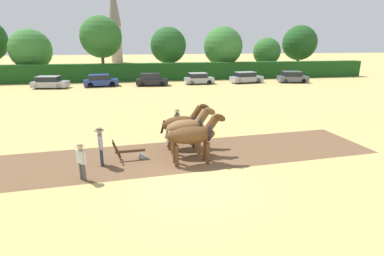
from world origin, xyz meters
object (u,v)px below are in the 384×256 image
(parked_car_center, at_px, (199,79))
(tree_right, at_px, (267,52))
(plow, at_px, (133,153))
(parked_car_center_left, at_px, (152,80))
(draft_horse_lead_right, at_px, (188,128))
(tree_center, at_px, (168,45))
(draft_horse_trail_left, at_px, (183,124))
(parked_car_right, at_px, (292,77))
(farmer_at_plow, at_px, (100,144))
(farmer_onlooker_left, at_px, (81,160))
(tree_center_left, at_px, (101,37))
(tree_center_right, at_px, (223,46))
(farmer_beside_team, at_px, (177,121))
(tree_left, at_px, (31,50))
(parked_car_far_left, at_px, (50,82))
(church_spire, at_px, (115,19))
(tree_far_right, at_px, (300,43))
(parked_car_left, at_px, (100,81))
(parked_car_center_right, at_px, (246,77))
(draft_horse_lead_left, at_px, (194,135))

(parked_car_center, bearing_deg, tree_right, 31.35)
(tree_right, relative_size, plow, 3.66)
(parked_car_center_left, bearing_deg, draft_horse_lead_right, -84.34)
(tree_right, distance_m, parked_car_center_left, 21.82)
(tree_center, height_order, draft_horse_trail_left, tree_center)
(parked_car_right, bearing_deg, parked_car_center, -174.42)
(farmer_at_plow, distance_m, farmer_onlooker_left, 1.57)
(farmer_at_plow, bearing_deg, farmer_onlooker_left, -122.41)
(tree_center, bearing_deg, plow, -98.64)
(draft_horse_lead_right, distance_m, parked_car_center, 25.93)
(draft_horse_trail_left, relative_size, farmer_at_plow, 1.54)
(plow, height_order, parked_car_center, parked_car_center)
(tree_center_left, bearing_deg, parked_car_center_left, -52.35)
(tree_center_right, distance_m, farmer_beside_team, 32.51)
(tree_left, relative_size, farmer_onlooker_left, 4.54)
(tree_left, xyz_separation_m, parked_car_center_left, (16.65, -8.52, -3.58))
(parked_car_far_left, distance_m, parked_car_center, 18.57)
(draft_horse_lead_right, distance_m, farmer_onlooker_left, 5.23)
(church_spire, height_order, parked_car_far_left, church_spire)
(tree_left, relative_size, tree_far_right, 0.89)
(tree_left, relative_size, parked_car_far_left, 1.68)
(farmer_at_plow, bearing_deg, church_spire, 83.34)
(tree_far_right, bearing_deg, parked_car_center, -152.55)
(church_spire, bearing_deg, tree_far_right, -45.57)
(plow, xyz_separation_m, parked_car_left, (-4.37, 25.45, 0.41))
(farmer_at_plow, xyz_separation_m, parked_car_center_right, (16.35, 25.98, -0.35))
(parked_car_center_right, bearing_deg, parked_car_right, -16.64)
(tree_center, height_order, draft_horse_lead_left, tree_center)
(parked_car_left, bearing_deg, tree_center_left, 84.29)
(parked_car_left, bearing_deg, draft_horse_lead_left, -83.39)
(draft_horse_trail_left, distance_m, parked_car_left, 25.10)
(plow, bearing_deg, parked_car_far_left, 108.16)
(parked_car_center, xyz_separation_m, parked_car_center_right, (6.62, -0.02, 0.02))
(tree_center_right, xyz_separation_m, parked_car_center, (-5.49, -8.03, -4.00))
(tree_center_right, bearing_deg, church_spire, 117.58)
(parked_car_far_left, bearing_deg, parked_car_left, 12.00)
(church_spire, bearing_deg, tree_left, -104.97)
(church_spire, distance_m, parked_car_center_right, 49.38)
(tree_center, distance_m, tree_far_right, 22.97)
(tree_right, xyz_separation_m, parked_car_far_left, (-31.79, -9.35, -3.11))
(draft_horse_trail_left, xyz_separation_m, farmer_onlooker_left, (-4.68, -3.27, -0.40))
(tree_far_right, bearing_deg, farmer_at_plow, -129.13)
(tree_center_left, height_order, tree_center_right, tree_center_left)
(tree_center_left, relative_size, tree_center, 1.20)
(draft_horse_trail_left, bearing_deg, tree_center_left, 98.72)
(parked_car_far_left, xyz_separation_m, parked_car_center, (18.56, 0.55, -0.00))
(tree_center_left, xyz_separation_m, church_spire, (-0.20, 35.65, 4.78))
(tree_left, distance_m, farmer_beside_team, 34.98)
(tree_center_right, relative_size, church_spire, 0.37)
(parked_car_left, relative_size, parked_car_center, 1.13)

